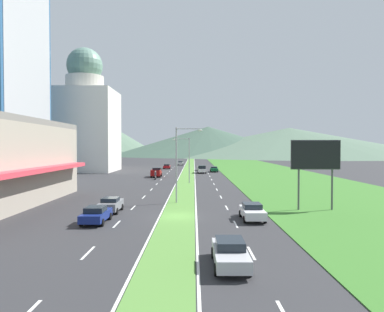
{
  "coord_description": "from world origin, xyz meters",
  "views": [
    {
      "loc": [
        1.52,
        -33.9,
        6.62
      ],
      "look_at": [
        1.12,
        44.33,
        4.66
      ],
      "focal_mm": 33.64,
      "sensor_mm": 36.0,
      "label": 1
    }
  ],
  "objects_px": {
    "car_1": "(111,204)",
    "car_3": "(180,163)",
    "car_2": "(230,253)",
    "car_0": "(96,214)",
    "motorcycle_rider": "(155,176)",
    "pickup_truck_0": "(202,169)",
    "car_7": "(201,168)",
    "car_5": "(214,169)",
    "billboard_roadside": "(316,158)",
    "street_lamp_mid": "(187,157)",
    "car_6": "(252,211)",
    "street_lamp_near": "(179,159)",
    "car_4": "(167,166)",
    "pickup_truck_1": "(156,172)"
  },
  "relations": [
    {
      "from": "car_4",
      "to": "pickup_truck_0",
      "type": "bearing_deg",
      "value": -150.35
    },
    {
      "from": "billboard_roadside",
      "to": "car_7",
      "type": "bearing_deg",
      "value": 99.49
    },
    {
      "from": "car_2",
      "to": "car_5",
      "type": "distance_m",
      "value": 75.53
    },
    {
      "from": "billboard_roadside",
      "to": "car_3",
      "type": "xyz_separation_m",
      "value": [
        -17.57,
        93.33,
        -4.74
      ]
    },
    {
      "from": "street_lamp_mid",
      "to": "car_7",
      "type": "distance_m",
      "value": 36.22
    },
    {
      "from": "car_5",
      "to": "car_6",
      "type": "distance_m",
      "value": 62.73
    },
    {
      "from": "car_6",
      "to": "pickup_truck_0",
      "type": "xyz_separation_m",
      "value": [
        -3.29,
        58.13,
        0.22
      ]
    },
    {
      "from": "pickup_truck_1",
      "to": "car_5",
      "type": "bearing_deg",
      "value": -40.47
    },
    {
      "from": "pickup_truck_1",
      "to": "car_6",
      "type": "bearing_deg",
      "value": -163.8
    },
    {
      "from": "car_2",
      "to": "street_lamp_mid",
      "type": "bearing_deg",
      "value": -175.95
    },
    {
      "from": "car_2",
      "to": "car_1",
      "type": "bearing_deg",
      "value": -147.61
    },
    {
      "from": "pickup_truck_1",
      "to": "car_0",
      "type": "bearing_deg",
      "value": 179.71
    },
    {
      "from": "motorcycle_rider",
      "to": "street_lamp_mid",
      "type": "bearing_deg",
      "value": -137.19
    },
    {
      "from": "car_0",
      "to": "pickup_truck_0",
      "type": "distance_m",
      "value": 60.5
    },
    {
      "from": "street_lamp_mid",
      "to": "car_3",
      "type": "distance_m",
      "value": 65.52
    },
    {
      "from": "car_1",
      "to": "pickup_truck_1",
      "type": "distance_m",
      "value": 43.0
    },
    {
      "from": "car_4",
      "to": "pickup_truck_0",
      "type": "relative_size",
      "value": 0.81
    },
    {
      "from": "car_5",
      "to": "car_0",
      "type": "bearing_deg",
      "value": -12.2
    },
    {
      "from": "pickup_truck_0",
      "to": "car_7",
      "type": "bearing_deg",
      "value": 179.97
    },
    {
      "from": "billboard_roadside",
      "to": "motorcycle_rider",
      "type": "relative_size",
      "value": 3.68
    },
    {
      "from": "car_3",
      "to": "car_6",
      "type": "height_order",
      "value": "car_6"
    },
    {
      "from": "car_4",
      "to": "car_5",
      "type": "xyz_separation_m",
      "value": [
        13.55,
        -13.32,
        0.0
      ]
    },
    {
      "from": "street_lamp_mid",
      "to": "motorcycle_rider",
      "type": "distance_m",
      "value": 10.5
    },
    {
      "from": "billboard_roadside",
      "to": "car_4",
      "type": "height_order",
      "value": "billboard_roadside"
    },
    {
      "from": "car_4",
      "to": "car_5",
      "type": "bearing_deg",
      "value": -134.51
    },
    {
      "from": "car_0",
      "to": "pickup_truck_0",
      "type": "bearing_deg",
      "value": -10.03
    },
    {
      "from": "car_5",
      "to": "car_7",
      "type": "distance_m",
      "value": 6.89
    },
    {
      "from": "car_7",
      "to": "pickup_truck_1",
      "type": "relative_size",
      "value": 0.74
    },
    {
      "from": "street_lamp_near",
      "to": "car_6",
      "type": "xyz_separation_m",
      "value": [
        7.0,
        -9.67,
        -4.41
      ]
    },
    {
      "from": "car_2",
      "to": "car_3",
      "type": "bearing_deg",
      "value": -176.45
    },
    {
      "from": "car_0",
      "to": "car_7",
      "type": "height_order",
      "value": "car_0"
    },
    {
      "from": "billboard_roadside",
      "to": "car_3",
      "type": "bearing_deg",
      "value": 100.66
    },
    {
      "from": "car_1",
      "to": "car_3",
      "type": "height_order",
      "value": "car_1"
    },
    {
      "from": "car_7",
      "to": "car_5",
      "type": "bearing_deg",
      "value": 28.95
    },
    {
      "from": "street_lamp_near",
      "to": "motorcycle_rider",
      "type": "xyz_separation_m",
      "value": [
        -6.09,
        30.35,
        -4.43
      ]
    },
    {
      "from": "car_4",
      "to": "street_lamp_near",
      "type": "bearing_deg",
      "value": -174.41
    },
    {
      "from": "car_0",
      "to": "motorcycle_rider",
      "type": "xyz_separation_m",
      "value": [
        0.73,
        41.47,
        -0.0
      ]
    },
    {
      "from": "car_0",
      "to": "motorcycle_rider",
      "type": "relative_size",
      "value": 2.2
    },
    {
      "from": "motorcycle_rider",
      "to": "pickup_truck_1",
      "type": "bearing_deg",
      "value": 4.12
    },
    {
      "from": "car_4",
      "to": "car_6",
      "type": "xyz_separation_m",
      "value": [
        13.49,
        -76.05,
        0.03
      ]
    },
    {
      "from": "billboard_roadside",
      "to": "car_6",
      "type": "bearing_deg",
      "value": -146.47
    },
    {
      "from": "pickup_truck_1",
      "to": "motorcycle_rider",
      "type": "xyz_separation_m",
      "value": [
        0.49,
        -6.73,
        -0.24
      ]
    },
    {
      "from": "car_0",
      "to": "car_4",
      "type": "height_order",
      "value": "car_0"
    },
    {
      "from": "street_lamp_mid",
      "to": "car_1",
      "type": "relative_size",
      "value": 1.97
    },
    {
      "from": "billboard_roadside",
      "to": "car_3",
      "type": "distance_m",
      "value": 95.08
    },
    {
      "from": "car_5",
      "to": "car_7",
      "type": "height_order",
      "value": "car_5"
    },
    {
      "from": "street_lamp_near",
      "to": "street_lamp_mid",
      "type": "distance_m",
      "value": 23.27
    },
    {
      "from": "car_2",
      "to": "car_5",
      "type": "bearing_deg",
      "value": 177.46
    },
    {
      "from": "car_3",
      "to": "car_6",
      "type": "xyz_separation_m",
      "value": [
        10.18,
        -98.22,
        0.02
      ]
    },
    {
      "from": "car_6",
      "to": "motorcycle_rider",
      "type": "bearing_deg",
      "value": -161.88
    }
  ]
}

